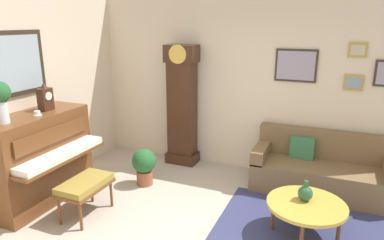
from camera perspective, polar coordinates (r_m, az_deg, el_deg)
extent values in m
cube|color=#33281E|center=(5.01, -27.98, 8.10)|extent=(0.03, 1.10, 0.84)
cube|color=#9EB2C1|center=(5.00, -27.86, 8.10)|extent=(0.01, 0.98, 0.72)
cube|color=beige|center=(5.62, 8.95, 5.77)|extent=(5.30, 0.10, 2.80)
cube|color=#B28E3D|center=(5.33, 25.69, 10.38)|extent=(0.24, 0.03, 0.20)
cube|color=#BCB299|center=(5.31, 25.70, 10.36)|extent=(0.18, 0.01, 0.14)
cube|color=#33281E|center=(5.38, 16.78, 8.61)|extent=(0.60, 0.03, 0.48)
cube|color=#998EA8|center=(5.36, 16.76, 8.59)|extent=(0.54, 0.01, 0.42)
cube|color=#B28E3D|center=(5.38, 25.12, 5.62)|extent=(0.26, 0.03, 0.22)
cube|color=#7A93A3|center=(5.36, 25.12, 5.60)|extent=(0.20, 0.01, 0.16)
cube|color=navy|center=(4.49, 18.55, -16.85)|extent=(2.10, 1.50, 0.01)
cube|color=brown|center=(5.09, -24.11, -5.79)|extent=(0.60, 1.44, 1.23)
cube|color=brown|center=(4.77, -20.62, -5.96)|extent=(0.28, 1.38, 0.04)
cube|color=white|center=(4.75, -20.69, -5.28)|extent=(0.26, 1.32, 0.08)
cube|color=brown|center=(4.75, -21.94, -2.35)|extent=(0.03, 1.20, 0.20)
cube|color=brown|center=(4.59, -17.22, -10.63)|extent=(0.42, 0.70, 0.04)
cube|color=olive|center=(4.56, -17.28, -9.95)|extent=(0.40, 0.68, 0.08)
cylinder|color=brown|center=(4.39, -17.91, -14.94)|extent=(0.04, 0.04, 0.36)
cylinder|color=brown|center=(4.79, -13.19, -11.79)|extent=(0.04, 0.04, 0.36)
cylinder|color=brown|center=(4.58, -21.04, -13.84)|extent=(0.04, 0.04, 0.36)
cylinder|color=brown|center=(4.97, -16.24, -10.95)|extent=(0.04, 0.04, 0.36)
cube|color=#3D2316|center=(6.08, -1.59, -6.11)|extent=(0.52, 0.34, 0.18)
cube|color=#3D2316|center=(5.83, -1.65, 1.19)|extent=(0.44, 0.28, 1.78)
cube|color=#3D2316|center=(5.66, -1.73, 10.93)|extent=(0.52, 0.32, 0.28)
cylinder|color=gold|center=(5.52, -2.41, 10.79)|extent=(0.30, 0.02, 0.30)
cylinder|color=gold|center=(5.77, -1.86, 1.65)|extent=(0.03, 0.03, 0.70)
cube|color=brown|center=(5.35, 20.43, -8.98)|extent=(1.90, 0.80, 0.42)
cube|color=brown|center=(5.48, 21.02, -3.82)|extent=(1.90, 0.20, 0.44)
cube|color=brown|center=(5.32, 11.47, -5.01)|extent=(0.18, 0.80, 0.20)
cube|color=#38754C|center=(5.36, 17.70, -4.42)|extent=(0.34, 0.12, 0.32)
cylinder|color=gold|center=(4.18, 18.37, -13.15)|extent=(0.88, 0.88, 0.04)
torus|color=brown|center=(4.18, 18.37, -13.15)|extent=(0.88, 0.88, 0.04)
cylinder|color=brown|center=(4.60, 18.56, -13.35)|extent=(0.04, 0.04, 0.38)
cylinder|color=brown|center=(4.29, 23.10, -16.14)|extent=(0.04, 0.04, 0.38)
cylinder|color=brown|center=(3.98, 17.61, -18.22)|extent=(0.04, 0.04, 0.38)
cylinder|color=brown|center=(4.31, 13.21, -14.97)|extent=(0.04, 0.04, 0.38)
cube|color=#3D2316|center=(5.01, -23.05, 3.16)|extent=(0.12, 0.18, 0.30)
cylinder|color=white|center=(4.96, -22.60, 3.67)|extent=(0.01, 0.11, 0.11)
cone|color=#3D2316|center=(4.98, -23.28, 5.29)|extent=(0.10, 0.10, 0.08)
cylinder|color=silver|center=(4.59, -28.89, 1.09)|extent=(0.15, 0.15, 0.26)
cylinder|color=white|center=(4.81, -24.15, 0.75)|extent=(0.12, 0.12, 0.01)
cylinder|color=white|center=(4.81, -24.19, 1.05)|extent=(0.08, 0.08, 0.06)
cylinder|color=#234C33|center=(4.23, 18.11, -12.38)|extent=(0.09, 0.09, 0.01)
sphere|color=#285638|center=(4.19, 18.20, -11.43)|extent=(0.17, 0.17, 0.17)
cylinder|color=#285638|center=(4.14, 18.34, -10.01)|extent=(0.04, 0.04, 0.08)
cylinder|color=#935138|center=(5.32, -7.82, -9.39)|extent=(0.24, 0.24, 0.22)
sphere|color=#235B2D|center=(5.22, -7.93, -6.71)|extent=(0.36, 0.36, 0.36)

